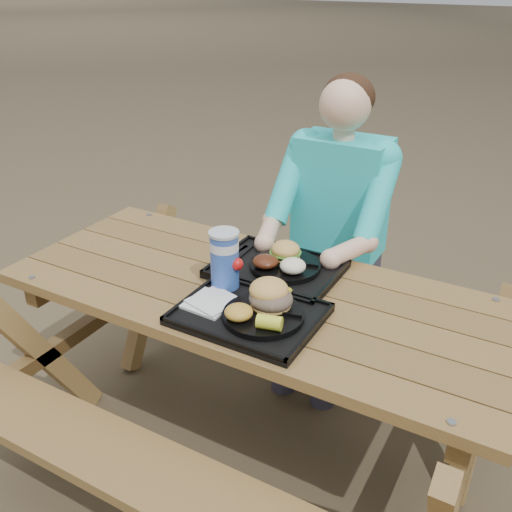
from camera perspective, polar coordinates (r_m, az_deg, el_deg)
The scene contains 18 objects.
ground at distance 2.48m, azimuth 0.00°, elevation -18.42°, with size 60.00×60.00×0.00m, color #999999.
picnic_table at distance 2.23m, azimuth 0.00°, elevation -11.65°, with size 1.80×1.49×0.75m, color #999999, non-canonical shape.
tray_near at distance 1.85m, azimuth -0.69°, elevation -5.94°, with size 0.45×0.35×0.02m, color black.
tray_far at distance 2.11m, azimuth 2.08°, elevation -1.40°, with size 0.45×0.35×0.02m, color black.
plate_near at distance 1.81m, azimuth 0.74°, elevation -5.95°, with size 0.26×0.26×0.02m, color black.
plate_far at distance 2.10m, azimuth 2.94°, elevation -1.00°, with size 0.26×0.26×0.02m, color black.
napkin_stack at distance 1.89m, azimuth -4.66°, elevation -4.63°, with size 0.15×0.15×0.02m, color silver.
soda_cup at distance 1.95m, azimuth -3.16°, elevation -0.47°, with size 0.10×0.10×0.20m, color #1540A4.
condiment_bbq at distance 1.92m, azimuth 1.21°, elevation -3.69°, with size 0.05×0.05×0.03m, color black.
condiment_mustard at distance 1.91m, azimuth 2.96°, elevation -3.83°, with size 0.05×0.05×0.03m, color gold.
sandwich at distance 1.80m, azimuth 1.51°, elevation -3.17°, with size 0.13×0.13×0.14m, color #E2A74F, non-canonical shape.
mac_cheese at distance 1.77m, azimuth -1.74°, elevation -5.64°, with size 0.09×0.09×0.04m, color gold.
corn_cob at distance 1.72m, azimuth 1.35°, elevation -6.65°, with size 0.08×0.08×0.04m, color yellow, non-canonical shape.
cutlery_far at distance 2.19m, azimuth -1.71°, elevation 0.11°, with size 0.03×0.18×0.01m, color black.
burger at distance 2.12m, azimuth 2.97°, elevation 1.02°, with size 0.11×0.11×0.10m, color gold, non-canonical shape.
baked_beans at distance 2.06m, azimuth 0.95°, elevation -0.55°, with size 0.09×0.09×0.04m, color #532210.
potato_salad at distance 2.03m, azimuth 3.70°, elevation -0.99°, with size 0.09×0.09×0.05m, color white.
diner at distance 2.59m, azimuth 8.00°, elevation 1.06°, with size 0.48×0.84×1.28m, color teal, non-canonical shape.
Camera 1 is at (0.85, -1.51, 1.77)m, focal length 40.00 mm.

